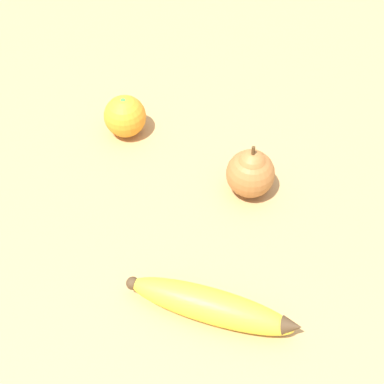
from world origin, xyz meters
TOP-DOWN VIEW (x-y plane):
  - ground_plane at (0.00, 0.00)m, footprint 3.00×3.00m
  - banana at (0.13, 0.14)m, footprint 0.21×0.12m
  - orange at (0.23, -0.19)m, footprint 0.07×0.07m
  - pear at (0.06, -0.06)m, footprint 0.07×0.07m

SIDE VIEW (x-z plane):
  - ground_plane at x=0.00m, z-range 0.00..0.00m
  - banana at x=0.13m, z-range 0.00..0.04m
  - orange at x=0.23m, z-range 0.00..0.07m
  - pear at x=0.06m, z-range -0.01..0.08m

